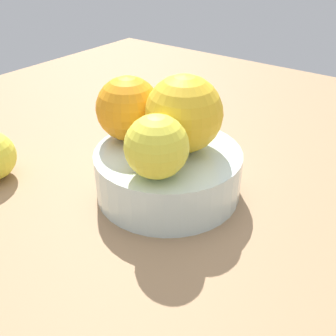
# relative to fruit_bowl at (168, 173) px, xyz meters

# --- Properties ---
(ground_plane) EXTENTS (1.10, 1.10, 0.02)m
(ground_plane) POSITION_rel_fruit_bowl_xyz_m (0.00, 0.00, -0.04)
(ground_plane) COLOR #997551
(fruit_bowl) EXTENTS (0.17, 0.17, 0.05)m
(fruit_bowl) POSITION_rel_fruit_bowl_xyz_m (0.00, 0.00, 0.00)
(fruit_bowl) COLOR silver
(fruit_bowl) RESTS_ON ground_plane
(orange_in_bowl_0) EXTENTS (0.07, 0.07, 0.07)m
(orange_in_bowl_0) POSITION_rel_fruit_bowl_xyz_m (-0.02, 0.05, 0.06)
(orange_in_bowl_0) COLOR yellow
(orange_in_bowl_0) RESTS_ON fruit_bowl
(orange_in_bowl_1) EXTENTS (0.09, 0.09, 0.09)m
(orange_in_bowl_1) POSITION_rel_fruit_bowl_xyz_m (-0.01, -0.02, 0.07)
(orange_in_bowl_1) COLOR yellow
(orange_in_bowl_1) RESTS_ON fruit_bowl
(orange_in_bowl_2) EXTENTS (0.08, 0.08, 0.08)m
(orange_in_bowl_2) POSITION_rel_fruit_bowl_xyz_m (0.06, 0.00, 0.07)
(orange_in_bowl_2) COLOR orange
(orange_in_bowl_2) RESTS_ON fruit_bowl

